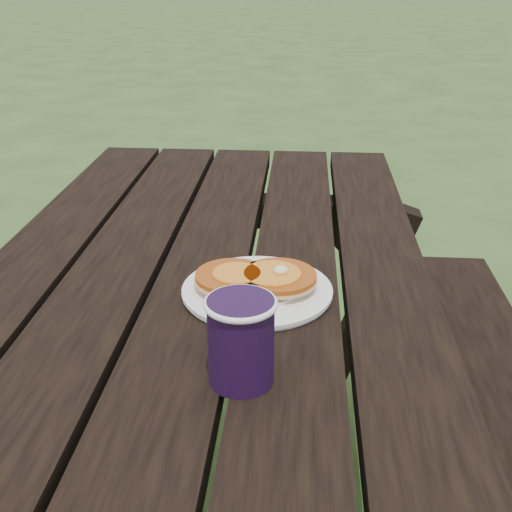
{
  "coord_description": "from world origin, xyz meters",
  "views": [
    {
      "loc": [
        0.16,
        -0.78,
        1.22
      ],
      "look_at": [
        0.09,
        0.12,
        0.8
      ],
      "focal_mm": 45.0,
      "sensor_mm": 36.0,
      "label": 1
    }
  ],
  "objects": [
    {
      "name": "coffee_cup",
      "position": [
        0.09,
        -0.14,
        0.81
      ],
      "size": [
        0.09,
        0.09,
        0.11
      ],
      "rotation": [
        0.0,
        0.0,
        0.11
      ],
      "color": "black",
      "rests_on": "picnic_table"
    },
    {
      "name": "plate",
      "position": [
        0.1,
        0.09,
        0.76
      ],
      "size": [
        0.27,
        0.27,
        0.01
      ],
      "primitive_type": "cylinder",
      "rotation": [
        0.0,
        0.0,
        0.25
      ],
      "color": "white",
      "rests_on": "picnic_table"
    },
    {
      "name": "knife",
      "position": [
        0.12,
        0.02,
        0.76
      ],
      "size": [
        0.13,
        0.15,
        0.0
      ],
      "primitive_type": "cube",
      "rotation": [
        0.0,
        0.0,
        -0.69
      ],
      "color": "white",
      "rests_on": "plate"
    },
    {
      "name": "fork",
      "position": [
        0.05,
        0.01,
        0.77
      ],
      "size": [
        0.04,
        0.16,
        0.01
      ],
      "primitive_type": null,
      "rotation": [
        0.0,
        0.0,
        0.04
      ],
      "color": "white",
      "rests_on": "plate"
    },
    {
      "name": "pancake_stack",
      "position": [
        0.1,
        0.09,
        0.77
      ],
      "size": [
        0.19,
        0.12,
        0.04
      ],
      "rotation": [
        0.0,
        0.0,
        0.34
      ],
      "color": "#B04E13",
      "rests_on": "plate"
    }
  ]
}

